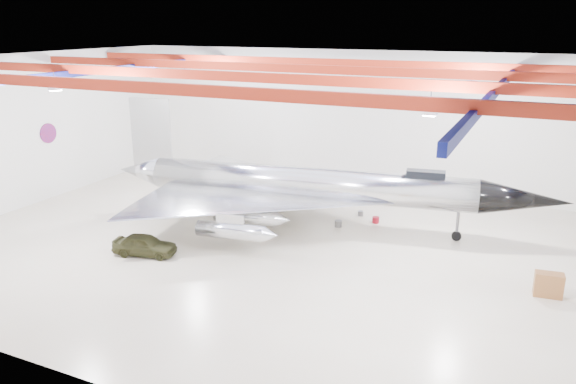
% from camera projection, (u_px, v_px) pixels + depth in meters
% --- Properties ---
extents(floor, '(40.00, 40.00, 0.00)m').
position_uv_depth(floor, '(273.00, 246.00, 34.18)').
color(floor, '#C3B59B').
rests_on(floor, ground).
extents(wall_back, '(40.00, 0.00, 40.00)m').
position_uv_depth(wall_back, '(354.00, 119.00, 45.60)').
color(wall_back, silver).
rests_on(wall_back, floor).
extents(wall_left, '(0.00, 30.00, 30.00)m').
position_uv_depth(wall_left, '(25.00, 131.00, 40.63)').
color(wall_left, silver).
rests_on(wall_left, floor).
extents(ceiling, '(40.00, 40.00, 0.00)m').
position_uv_depth(ceiling, '(271.00, 61.00, 30.98)').
color(ceiling, '#0A0F38').
rests_on(ceiling, wall_back).
extents(ceiling_structure, '(39.50, 29.50, 1.08)m').
position_uv_depth(ceiling_structure, '(271.00, 74.00, 31.18)').
color(ceiling_structure, maroon).
rests_on(ceiling_structure, ceiling).
extents(wall_roundel, '(0.10, 1.50, 1.50)m').
position_uv_depth(wall_roundel, '(48.00, 133.00, 42.49)').
color(wall_roundel, '#B21414').
rests_on(wall_roundel, wall_left).
extents(jet_aircraft, '(29.70, 19.54, 8.13)m').
position_uv_depth(jet_aircraft, '(307.00, 188.00, 36.73)').
color(jet_aircraft, silver).
rests_on(jet_aircraft, floor).
extents(jeep, '(3.96, 2.33, 1.27)m').
position_uv_depth(jeep, '(145.00, 245.00, 32.71)').
color(jeep, '#323219').
rests_on(jeep, floor).
extents(desk, '(1.41, 0.81, 1.24)m').
position_uv_depth(desk, '(549.00, 285.00, 27.76)').
color(desk, brown).
rests_on(desk, floor).
extents(crate_ply, '(0.56, 0.51, 0.33)m').
position_uv_depth(crate_ply, '(260.00, 221.00, 38.00)').
color(crate_ply, olive).
rests_on(crate_ply, floor).
extents(toolbox_red, '(0.52, 0.46, 0.30)m').
position_uv_depth(toolbox_red, '(285.00, 202.00, 42.09)').
color(toolbox_red, maroon).
rests_on(toolbox_red, floor).
extents(engine_drum, '(0.59, 0.59, 0.43)m').
position_uv_depth(engine_drum, '(338.00, 224.00, 37.34)').
color(engine_drum, '#59595B').
rests_on(engine_drum, floor).
extents(crate_small, '(0.42, 0.37, 0.24)m').
position_uv_depth(crate_small, '(243.00, 204.00, 41.68)').
color(crate_small, '#59595B').
rests_on(crate_small, floor).
extents(tool_chest, '(0.59, 0.59, 0.42)m').
position_uv_depth(tool_chest, '(376.00, 220.00, 38.06)').
color(tool_chest, maroon).
rests_on(tool_chest, floor).
extents(oil_barrel, '(0.58, 0.49, 0.38)m').
position_uv_depth(oil_barrel, '(257.00, 213.00, 39.40)').
color(oil_barrel, olive).
rests_on(oil_barrel, floor).
extents(spares_box, '(0.44, 0.44, 0.34)m').
position_uv_depth(spares_box, '(361.00, 213.00, 39.48)').
color(spares_box, '#59595B').
rests_on(spares_box, floor).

